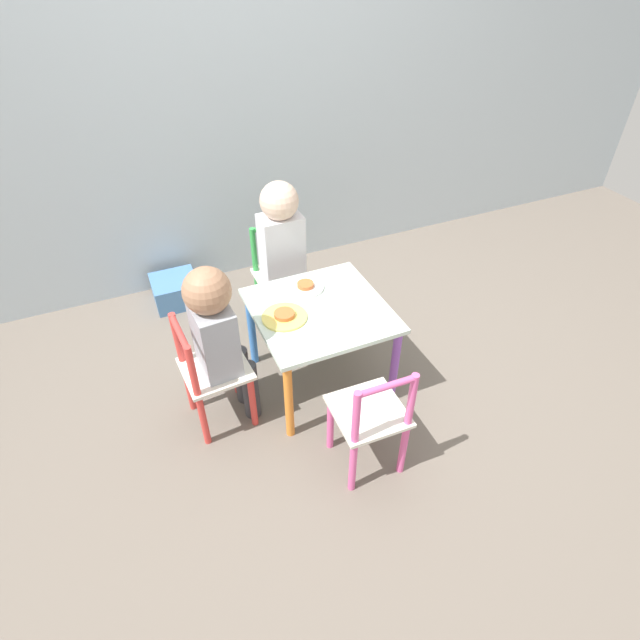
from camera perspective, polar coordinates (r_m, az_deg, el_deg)
ground_plane at (r=2.39m, az=0.00°, el=-6.72°), size 6.00×6.00×0.00m
house_wall at (r=2.75m, az=-10.73°, el=29.81°), size 6.00×0.06×2.60m
kids_table at (r=2.15m, az=0.00°, el=-0.01°), size 0.55×0.55×0.42m
chair_red at (r=2.09m, az=-12.37°, el=-6.09°), size 0.28×0.28×0.53m
chair_green at (r=2.58m, az=-4.49°, el=4.78°), size 0.26×0.26×0.53m
chair_pink at (r=1.89m, az=5.81°, el=-11.20°), size 0.27×0.27×0.53m
child_left at (r=1.96m, az=-11.53°, el=-1.30°), size 0.23×0.21×0.76m
child_back at (r=2.42m, az=-4.28°, el=8.56°), size 0.20×0.22×0.80m
plate_left at (r=2.06m, az=-4.09°, el=0.43°), size 0.19×0.19×0.03m
plate_back at (r=2.22m, az=-1.67°, el=3.84°), size 0.16×0.16×0.03m
storage_bin at (r=2.93m, az=-16.16°, el=3.29°), size 0.24×0.24×0.15m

